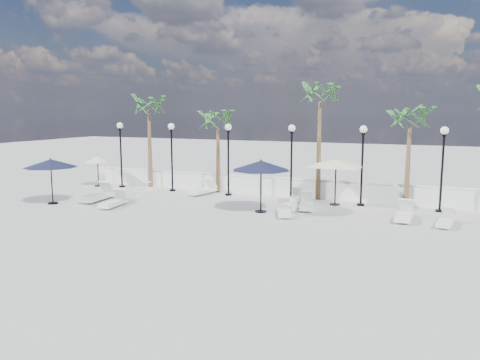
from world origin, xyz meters
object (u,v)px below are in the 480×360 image
at_px(lounger_2, 97,196).
at_px(lounger_8, 446,221).
at_px(lounger_5, 284,211).
at_px(parasol_cream_small, 98,159).
at_px(lounger_4, 295,198).
at_px(parasol_navy_left, 51,164).
at_px(lounger_7, 404,215).
at_px(lounger_3, 306,204).
at_px(lounger_1, 113,202).
at_px(parasol_navy_mid, 261,166).
at_px(parasol_cream_sq_a, 336,160).
at_px(lounger_0, 203,190).

xyz_separation_m(lounger_2, lounger_8, (16.16, 1.29, -0.06)).
height_order(lounger_5, parasol_cream_small, parasol_cream_small).
height_order(lounger_4, parasol_navy_left, parasol_navy_left).
distance_m(lounger_5, parasol_navy_left, 11.56).
bearing_deg(lounger_7, lounger_3, 173.83).
distance_m(lounger_7, lounger_8, 1.63).
height_order(lounger_1, lounger_2, lounger_2).
relative_size(lounger_4, lounger_7, 0.86).
xyz_separation_m(lounger_7, parasol_navy_mid, (-6.06, -0.82, 1.86)).
height_order(lounger_7, parasol_cream_sq_a, parasol_cream_sq_a).
bearing_deg(lounger_1, lounger_2, 145.40).
xyz_separation_m(lounger_4, parasol_navy_left, (-10.80, -5.08, 1.78)).
bearing_deg(lounger_2, lounger_8, -1.20).
relative_size(lounger_3, parasol_navy_mid, 0.73).
distance_m(lounger_2, parasol_cream_small, 5.06).
bearing_deg(lounger_2, lounger_5, -2.60).
bearing_deg(lounger_8, parasol_cream_small, -178.63).
xyz_separation_m(lounger_4, parasol_navy_mid, (-0.74, -2.84, 1.89)).
distance_m(lounger_7, parasol_navy_left, 16.50).
distance_m(lounger_0, parasol_cream_sq_a, 7.50).
distance_m(lounger_4, parasol_navy_left, 12.07).
height_order(lounger_1, lounger_7, lounger_7).
xyz_separation_m(lounger_7, parasol_cream_sq_a, (-3.33, 2.13, 1.97)).
bearing_deg(lounger_1, parasol_navy_left, -177.97).
height_order(lounger_3, parasol_cream_small, parasol_cream_small).
bearing_deg(lounger_4, lounger_8, -22.41).
relative_size(lounger_0, lounger_4, 1.21).
bearing_deg(lounger_0, lounger_8, -0.32).
bearing_deg(parasol_navy_left, lounger_7, 10.75).
height_order(lounger_8, parasol_cream_sq_a, parasol_cream_sq_a).
bearing_deg(parasol_navy_left, parasol_cream_sq_a, 22.08).
xyz_separation_m(lounger_3, lounger_8, (5.93, -0.95, -0.03)).
bearing_deg(lounger_0, lounger_1, -105.21).
bearing_deg(lounger_5, lounger_2, 163.56).
xyz_separation_m(lounger_8, parasol_cream_sq_a, (-4.92, 2.49, 2.00)).
distance_m(lounger_5, lounger_8, 6.50).
xyz_separation_m(lounger_4, lounger_7, (5.32, -2.02, 0.04)).
height_order(lounger_0, parasol_cream_sq_a, parasol_cream_sq_a).
xyz_separation_m(lounger_2, parasol_cream_sq_a, (11.25, 3.79, 1.94)).
relative_size(parasol_navy_mid, parasol_cream_small, 1.40).
relative_size(lounger_8, parasol_navy_left, 0.67).
bearing_deg(lounger_5, lounger_1, 170.26).
distance_m(lounger_1, lounger_4, 8.83).
bearing_deg(parasol_cream_sq_a, lounger_2, -161.40).
height_order(lounger_1, lounger_4, lounger_1).
bearing_deg(parasol_cream_sq_a, parasol_navy_mid, -132.82).
bearing_deg(parasol_navy_mid, lounger_4, 75.38).
bearing_deg(lounger_2, lounger_7, 0.72).
relative_size(lounger_7, parasol_navy_left, 0.76).
bearing_deg(parasol_cream_sq_a, parasol_cream_small, -180.00).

